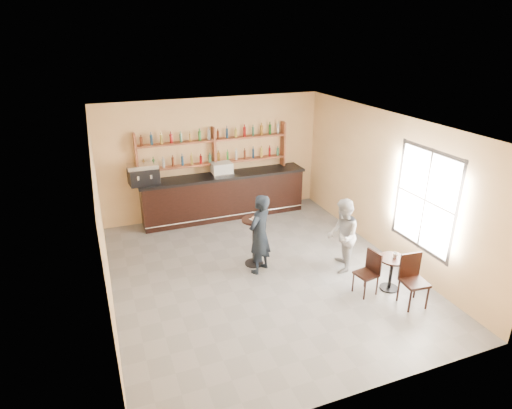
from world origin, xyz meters
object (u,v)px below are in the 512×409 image
object	(u,v)px
cafe_table	(391,273)
chair_south	(415,282)
patron_second	(342,236)
chair_west	(366,274)
pedestal_table	(254,242)
bar_counter	(224,196)
man_main	(260,234)
espresso_machine	(143,174)
pastry_case	(222,169)

from	to	relation	value
cafe_table	chair_south	bearing A→B (deg)	-85.24
cafe_table	chair_south	size ratio (longest dim) A/B	0.70
cafe_table	patron_second	size ratio (longest dim) A/B	0.44
chair_west	patron_second	distance (m)	1.03
pedestal_table	bar_counter	bearing A→B (deg)	86.68
man_main	patron_second	world-z (taller)	man_main
man_main	bar_counter	bearing A→B (deg)	-128.14
espresso_machine	pedestal_table	xyz separation A→B (m)	(1.91, -2.72, -0.93)
espresso_machine	pedestal_table	size ratio (longest dim) A/B	0.67
espresso_machine	man_main	size ratio (longest dim) A/B	0.42
espresso_machine	patron_second	world-z (taller)	espresso_machine
chair_west	patron_second	xyz separation A→B (m)	(0.03, 0.96, 0.36)
cafe_table	chair_south	xyz separation A→B (m)	(0.05, -0.60, 0.15)
bar_counter	patron_second	bearing A→B (deg)	-67.39
bar_counter	pedestal_table	bearing A→B (deg)	-93.32
cafe_table	patron_second	distance (m)	1.22
pastry_case	chair_west	world-z (taller)	pastry_case
man_main	cafe_table	xyz separation A→B (m)	(2.16, -1.57, -0.52)
espresso_machine	chair_west	world-z (taller)	espresso_machine
bar_counter	espresso_machine	size ratio (longest dim) A/B	6.22
pedestal_table	man_main	xyz separation A→B (m)	(0.01, -0.31, 0.33)
pastry_case	cafe_table	size ratio (longest dim) A/B	0.79
cafe_table	chair_west	xyz separation A→B (m)	(-0.55, 0.05, 0.09)
pastry_case	patron_second	world-z (taller)	patron_second
patron_second	espresso_machine	bearing A→B (deg)	-108.22
chair_south	espresso_machine	bearing A→B (deg)	133.55
man_main	chair_south	xyz separation A→B (m)	(2.21, -2.17, -0.37)
pastry_case	chair_west	xyz separation A→B (m)	(1.51, -4.55, -0.95)
espresso_machine	chair_south	distance (m)	6.71
pastry_case	man_main	size ratio (longest dim) A/B	0.32
cafe_table	chair_west	bearing A→B (deg)	174.81
chair_south	patron_second	bearing A→B (deg)	114.65
man_main	chair_west	world-z (taller)	man_main
pedestal_table	chair_south	distance (m)	3.33
cafe_table	patron_second	bearing A→B (deg)	117.36
espresso_machine	cafe_table	xyz separation A→B (m)	(4.08, -4.60, -1.13)
espresso_machine	cafe_table	size ratio (longest dim) A/B	1.04
pedestal_table	pastry_case	bearing A→B (deg)	87.56
chair_west	chair_south	world-z (taller)	chair_south
bar_counter	chair_west	world-z (taller)	bar_counter
espresso_machine	cafe_table	bearing A→B (deg)	-54.30
bar_counter	pedestal_table	world-z (taller)	bar_counter
pedestal_table	chair_south	bearing A→B (deg)	-48.11
pastry_case	bar_counter	bearing A→B (deg)	-1.15
pastry_case	man_main	bearing A→B (deg)	-93.15
bar_counter	chair_south	world-z (taller)	bar_counter
man_main	chair_west	distance (m)	2.26
pedestal_table	man_main	bearing A→B (deg)	-88.04
pastry_case	cafe_table	world-z (taller)	pastry_case
bar_counter	cafe_table	xyz separation A→B (m)	(2.02, -4.60, -0.26)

